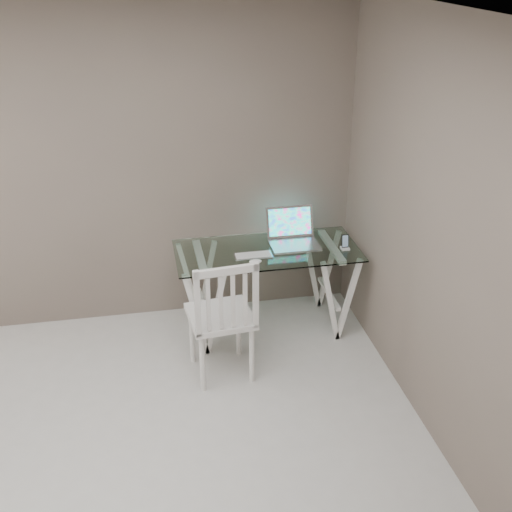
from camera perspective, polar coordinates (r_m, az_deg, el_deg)
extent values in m
plane|color=#BBB9B3|center=(4.14, -10.87, -21.21)|extent=(4.50, 4.50, 0.00)
cube|color=white|center=(2.85, -15.66, 18.97)|extent=(4.00, 4.50, 0.02)
cube|color=#6B5E54|center=(5.35, -12.59, 7.42)|extent=(4.00, 0.02, 2.70)
cube|color=#6B5E54|center=(3.74, 19.29, -1.79)|extent=(0.02, 4.50, 2.70)
cube|color=silver|center=(5.24, 0.99, 0.48)|extent=(1.50, 0.70, 0.01)
cube|color=white|center=(5.34, -4.84, -3.66)|extent=(0.24, 0.62, 0.72)
cube|color=white|center=(5.54, 6.53, -2.57)|extent=(0.24, 0.62, 0.72)
cube|color=silver|center=(4.81, -3.19, -5.36)|extent=(0.51, 0.51, 0.04)
cylinder|color=silver|center=(4.77, -4.79, -9.50)|extent=(0.04, 0.04, 0.48)
cylinder|color=silver|center=(4.84, -0.38, -8.79)|extent=(0.04, 0.04, 0.48)
cylinder|color=silver|center=(5.08, -5.71, -7.11)|extent=(0.04, 0.04, 0.48)
cylinder|color=silver|center=(5.14, -1.57, -6.48)|extent=(0.04, 0.04, 0.48)
cube|color=silver|center=(4.50, -2.61, -3.92)|extent=(0.47, 0.08, 0.52)
cube|color=#B4B4B9|center=(5.31, 3.44, 0.97)|extent=(0.40, 0.28, 0.02)
cube|color=#19D899|center=(5.42, 3.01, 3.07)|extent=(0.40, 0.10, 0.26)
cube|color=silver|center=(5.14, -0.26, 0.06)|extent=(0.30, 0.13, 0.01)
ellipsoid|color=white|center=(5.01, -0.05, -0.50)|extent=(0.10, 0.06, 0.03)
cube|color=white|center=(5.30, 7.92, 0.68)|extent=(0.07, 0.07, 0.02)
cube|color=black|center=(5.28, 7.92, 1.33)|extent=(0.06, 0.03, 0.11)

